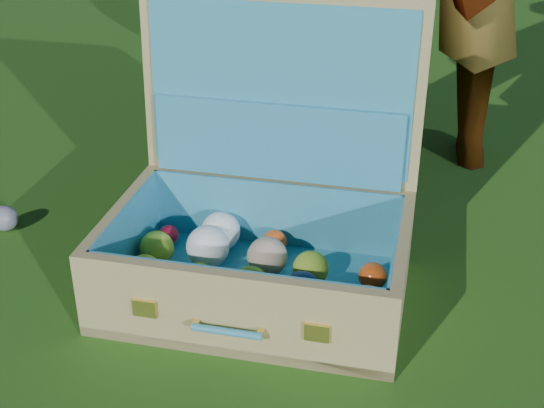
# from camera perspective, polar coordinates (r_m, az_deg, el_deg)

# --- Properties ---
(ground) EXTENTS (60.00, 60.00, 0.00)m
(ground) POSITION_cam_1_polar(r_m,az_deg,el_deg) (1.70, -2.80, -5.79)
(ground) COLOR #215114
(ground) RESTS_ON ground
(stray_ball) EXTENTS (0.06, 0.06, 0.06)m
(stray_ball) POSITION_cam_1_polar(r_m,az_deg,el_deg) (1.99, -19.48, -1.02)
(stray_ball) COLOR #395994
(stray_ball) RESTS_ON ground
(suitcase) EXTENTS (0.70, 0.58, 0.60)m
(suitcase) POSITION_cam_1_polar(r_m,az_deg,el_deg) (1.63, -0.75, -0.52)
(suitcase) COLOR tan
(suitcase) RESTS_ON ground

